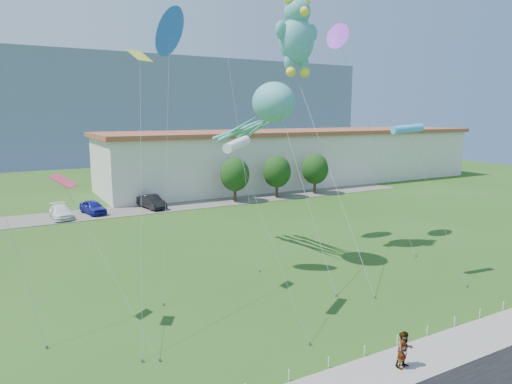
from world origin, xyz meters
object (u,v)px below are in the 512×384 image
(octopus_kite, at_px, (264,113))
(warehouse, at_px, (298,156))
(parked_car_blue, at_px, (93,207))
(teddy_bear_kite, at_px, (297,34))
(parked_car_black, at_px, (152,202))
(parked_car_white, at_px, (61,212))
(pedestrian_left, at_px, (403,350))
(pedestrian_right, at_px, (405,349))

(octopus_kite, bearing_deg, warehouse, 52.35)
(parked_car_blue, bearing_deg, teddy_bear_kite, -74.43)
(parked_car_black, bearing_deg, parked_car_blue, 167.21)
(warehouse, relative_size, parked_car_black, 13.25)
(parked_car_white, relative_size, parked_car_blue, 1.10)
(pedestrian_left, xyz_separation_m, parked_car_white, (-9.39, 37.38, -0.16))
(parked_car_white, relative_size, teddy_bear_kite, 0.24)
(warehouse, bearing_deg, parked_car_black, -160.71)
(parked_car_blue, distance_m, teddy_bear_kite, 28.93)
(pedestrian_right, bearing_deg, parked_car_blue, 112.59)
(warehouse, height_order, parked_car_white, warehouse)
(pedestrian_left, xyz_separation_m, octopus_kite, (2.26, 15.64, 9.79))
(warehouse, bearing_deg, pedestrian_left, -119.36)
(octopus_kite, distance_m, teddy_bear_kite, 6.71)
(teddy_bear_kite, bearing_deg, octopus_kite, -163.19)
(parked_car_white, distance_m, parked_car_blue, 3.35)
(parked_car_white, bearing_deg, warehouse, 13.22)
(warehouse, distance_m, teddy_bear_kite, 38.73)
(parked_car_blue, bearing_deg, parked_car_black, -15.24)
(pedestrian_right, bearing_deg, warehouse, 74.02)
(parked_car_blue, bearing_deg, octopus_kite, -82.64)
(warehouse, distance_m, parked_car_black, 27.90)
(pedestrian_left, relative_size, pedestrian_right, 1.01)
(pedestrian_left, distance_m, parked_car_black, 37.76)
(pedestrian_right, height_order, parked_car_blue, pedestrian_right)
(parked_car_white, xyz_separation_m, parked_car_black, (9.63, 0.38, 0.09))
(pedestrian_left, distance_m, parked_car_blue, 38.48)
(pedestrian_left, bearing_deg, parked_car_white, 83.37)
(parked_car_white, height_order, teddy_bear_kite, teddy_bear_kite)
(pedestrian_left, xyz_separation_m, parked_car_blue, (-6.10, 37.99, -0.12))
(pedestrian_left, height_order, pedestrian_right, pedestrian_left)
(parked_car_white, relative_size, octopus_kite, 0.34)
(pedestrian_right, relative_size, teddy_bear_kite, 0.08)
(pedestrian_left, bearing_deg, parked_car_blue, 78.39)
(parked_car_blue, xyz_separation_m, parked_car_black, (6.34, -0.23, 0.04))
(parked_car_black, distance_m, teddy_bear_kite, 26.79)
(warehouse, relative_size, parked_car_white, 13.19)
(parked_car_black, bearing_deg, pedestrian_left, -101.05)
(warehouse, distance_m, octopus_kite, 40.05)
(pedestrian_right, relative_size, parked_car_blue, 0.37)
(parked_car_black, height_order, octopus_kite, octopus_kite)
(parked_car_blue, xyz_separation_m, teddy_bear_kite, (11.69, -21.35, 15.63))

